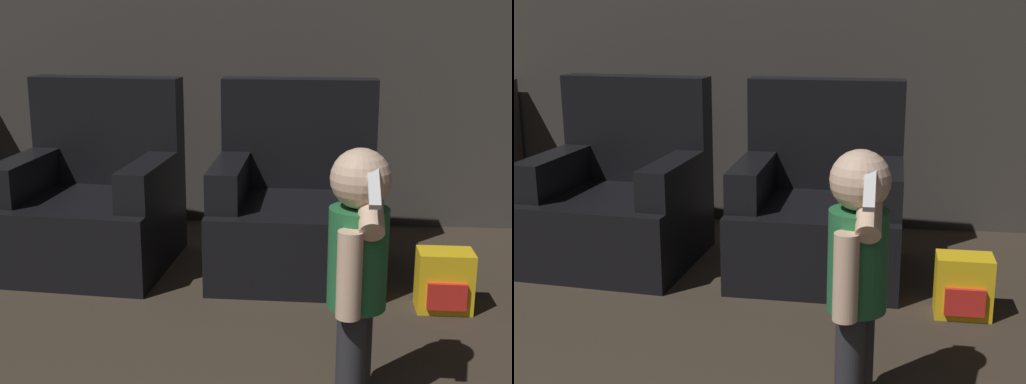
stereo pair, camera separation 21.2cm
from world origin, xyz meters
TOP-DOWN VIEW (x-y plane):
  - wall_back at (0.00, 4.50)m, footprint 8.40×0.05m
  - armchair_left at (-0.77, 3.68)m, footprint 0.90×0.88m
  - armchair_right at (0.32, 3.68)m, footprint 0.85×0.83m
  - person_toddler at (0.56, 2.33)m, footprint 0.20×0.35m
  - toy_backpack at (1.01, 3.18)m, footprint 0.25×0.18m

SIDE VIEW (x-z plane):
  - toy_backpack at x=1.01m, z-range 0.00..0.28m
  - armchair_left at x=-0.77m, z-range -0.16..0.82m
  - armchair_right at x=0.32m, z-range -0.16..0.82m
  - person_toddler at x=0.56m, z-range 0.08..1.00m
  - wall_back at x=0.00m, z-range 0.00..2.60m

